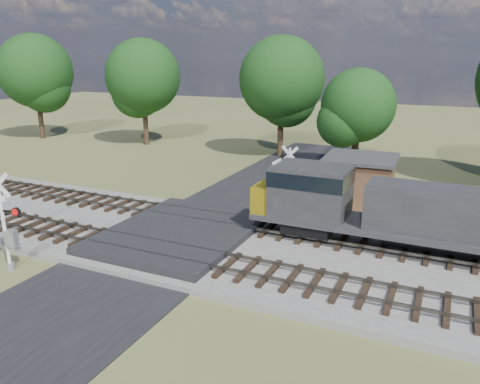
% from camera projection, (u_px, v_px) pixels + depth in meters
% --- Properties ---
extents(ground, '(160.00, 160.00, 0.00)m').
position_uv_depth(ground, '(176.00, 243.00, 24.25)').
color(ground, '#4D552D').
rests_on(ground, ground).
extents(ballast_bed, '(140.00, 10.00, 0.30)m').
position_uv_depth(ballast_bed, '(375.00, 272.00, 20.61)').
color(ballast_bed, gray).
rests_on(ballast_bed, ground).
extents(road, '(7.00, 60.00, 0.08)m').
position_uv_depth(road, '(176.00, 242.00, 24.23)').
color(road, black).
rests_on(road, ground).
extents(crossing_panel, '(7.00, 9.00, 0.62)m').
position_uv_depth(crossing_panel, '(180.00, 234.00, 24.59)').
color(crossing_panel, '#262628').
rests_on(crossing_panel, ground).
extents(track_near, '(140.00, 2.60, 0.33)m').
position_uv_depth(track_near, '(210.00, 261.00, 21.13)').
color(track_near, black).
rests_on(track_near, ballast_bed).
extents(track_far, '(140.00, 2.60, 0.33)m').
position_uv_depth(track_far, '(254.00, 226.00, 25.49)').
color(track_far, black).
rests_on(track_far, ballast_bed).
extents(crossing_signal_near, '(1.83, 0.50, 4.59)m').
position_uv_depth(crossing_signal_near, '(7.00, 231.00, 20.63)').
color(crossing_signal_near, silver).
rests_on(crossing_signal_near, ground).
extents(crossing_signal_far, '(1.71, 0.37, 4.24)m').
position_uv_depth(crossing_signal_far, '(287.00, 186.00, 28.23)').
color(crossing_signal_far, silver).
rests_on(crossing_signal_far, ground).
extents(equipment_shed, '(4.76, 4.76, 3.09)m').
position_uv_depth(equipment_shed, '(360.00, 179.00, 30.55)').
color(equipment_shed, '#4F3022').
rests_on(equipment_shed, ground).
extents(treeline, '(85.14, 11.39, 11.99)m').
position_uv_depth(treeline, '(340.00, 82.00, 38.93)').
color(treeline, black).
rests_on(treeline, ground).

